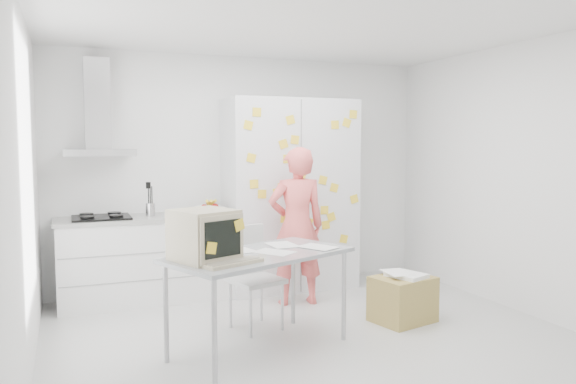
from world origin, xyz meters
name	(u,v)px	position (x,y,z in m)	size (l,w,h in m)	color
floor	(314,338)	(0.00, 0.00, -0.01)	(4.50, 4.00, 0.02)	silver
walls	(284,179)	(0.00, 0.72, 1.35)	(4.52, 4.01, 2.70)	white
ceiling	(315,23)	(0.00, 0.00, 2.70)	(4.50, 4.00, 0.02)	white
counter_run	(147,258)	(-1.20, 1.70, 0.47)	(1.84, 0.63, 1.28)	white
range_hood	(98,118)	(-1.65, 1.84, 1.96)	(0.70, 0.48, 1.01)	silver
tall_cabinet	(290,194)	(0.45, 1.67, 1.10)	(1.50, 0.68, 2.20)	silver
person	(297,226)	(0.26, 1.01, 0.83)	(0.60, 0.40, 1.66)	#FA6561
desk	(226,245)	(-0.84, -0.20, 0.91)	(1.68, 1.27, 1.20)	gray
chair	(251,271)	(-0.42, 0.47, 0.53)	(0.52, 0.52, 0.94)	silver
cardboard_box	(403,298)	(0.97, 0.08, 0.22)	(0.62, 0.54, 0.47)	#AB944A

